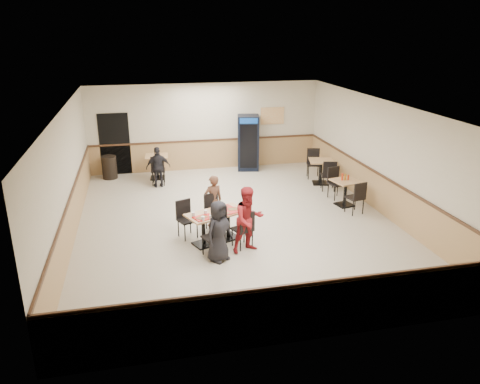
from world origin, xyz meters
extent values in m
plane|color=beige|center=(0.00, 0.00, 0.00)|extent=(10.00, 10.00, 0.00)
plane|color=silver|center=(0.00, 0.00, 3.00)|extent=(10.00, 10.00, 0.00)
plane|color=beige|center=(0.00, 5.00, 1.50)|extent=(8.00, 0.00, 8.00)
plane|color=beige|center=(0.00, -5.00, 1.50)|extent=(8.00, 0.00, 8.00)
plane|color=beige|center=(-4.00, 0.00, 1.50)|extent=(0.00, 10.00, 10.00)
plane|color=beige|center=(4.00, 0.00, 1.50)|extent=(0.00, 10.00, 10.00)
cube|color=tan|center=(0.00, 4.99, 0.50)|extent=(7.98, 0.03, 1.00)
cube|color=tan|center=(3.98, 0.00, 0.50)|extent=(0.03, 9.98, 1.00)
cube|color=#472B19|center=(0.00, 4.97, 1.03)|extent=(7.98, 0.04, 0.06)
cube|color=black|center=(-3.10, 4.98, 1.05)|extent=(1.00, 0.02, 2.10)
cube|color=orange|center=(2.40, 4.96, 1.80)|extent=(0.85, 0.02, 0.60)
cube|color=black|center=(-1.01, -1.15, 0.02)|extent=(0.57, 0.57, 0.04)
cylinder|color=black|center=(-1.01, -1.15, 0.37)|extent=(0.09, 0.09, 0.66)
cube|color=tan|center=(-1.01, -1.15, 0.71)|extent=(0.89, 0.89, 0.04)
cube|color=black|center=(-0.38, -0.90, 0.02)|extent=(0.57, 0.57, 0.04)
cylinder|color=black|center=(-0.38, -0.90, 0.37)|extent=(0.09, 0.09, 0.66)
cube|color=tan|center=(-0.38, -0.90, 0.71)|extent=(0.89, 0.89, 0.04)
imported|color=black|center=(-0.79, -1.96, 0.68)|extent=(0.79, 0.74, 1.36)
imported|color=maroon|center=(-0.07, -1.67, 0.76)|extent=(0.87, 0.76, 1.52)
imported|color=brown|center=(-0.60, -0.09, 0.67)|extent=(0.55, 0.43, 1.34)
imported|color=black|center=(-1.77, 3.31, 0.64)|extent=(0.78, 0.38, 1.29)
cube|color=red|center=(-0.32, -1.03, 0.74)|extent=(0.53, 0.46, 0.02)
cube|color=red|center=(-0.47, -0.81, 0.74)|extent=(0.53, 0.46, 0.02)
cube|color=red|center=(-1.01, -1.28, 0.74)|extent=(0.53, 0.46, 0.02)
cylinder|color=white|center=(-0.72, -1.23, 0.73)|extent=(0.22, 0.22, 0.01)
cube|color=#A2643F|center=(-0.72, -1.23, 0.75)|extent=(0.27, 0.20, 0.02)
cylinder|color=white|center=(-0.53, -1.17, 0.73)|extent=(0.22, 0.22, 0.01)
cube|color=#A2643F|center=(-0.53, -1.17, 0.75)|extent=(0.30, 0.26, 0.02)
cylinder|color=white|center=(-0.48, -0.78, 0.73)|extent=(0.22, 0.22, 0.01)
cube|color=#A2643F|center=(-0.48, -0.78, 0.75)|extent=(0.28, 0.30, 0.02)
cylinder|color=white|center=(-1.06, -1.30, 0.73)|extent=(0.22, 0.22, 0.01)
cube|color=#A2643F|center=(-1.06, -1.30, 0.75)|extent=(0.30, 0.29, 0.02)
cylinder|color=white|center=(-0.25, -0.95, 0.73)|extent=(0.22, 0.22, 0.01)
cube|color=#A2643F|center=(-0.25, -0.95, 0.75)|extent=(0.26, 0.18, 0.02)
cylinder|color=white|center=(-1.06, -1.43, 0.78)|extent=(0.08, 0.08, 0.10)
cylinder|color=white|center=(-0.86, -1.39, 0.78)|extent=(0.08, 0.08, 0.10)
cylinder|color=white|center=(-1.23, -1.14, 0.78)|extent=(0.08, 0.08, 0.10)
cylinder|color=white|center=(-0.94, -1.07, 0.78)|extent=(0.08, 0.08, 0.10)
cylinder|color=#B0B4C5|center=(-0.59, -0.98, 0.79)|extent=(0.07, 0.07, 0.12)
cylinder|color=#B0B4C5|center=(-0.67, -0.96, 0.79)|extent=(0.07, 0.07, 0.12)
ellipsoid|color=white|center=(-0.67, -1.04, 0.78)|extent=(0.15, 0.15, 0.10)
cube|color=black|center=(3.26, 0.50, 0.02)|extent=(0.53, 0.53, 0.04)
cylinder|color=black|center=(3.26, 0.50, 0.38)|extent=(0.09, 0.09, 0.67)
cube|color=tan|center=(3.26, 0.50, 0.72)|extent=(0.83, 0.83, 0.04)
cube|color=black|center=(3.31, 2.49, 0.02)|extent=(0.57, 0.57, 0.04)
cylinder|color=black|center=(3.31, 2.49, 0.40)|extent=(0.09, 0.09, 0.71)
cube|color=tan|center=(3.31, 2.49, 0.76)|extent=(0.89, 0.89, 0.04)
cylinder|color=red|center=(3.16, 0.55, 0.84)|extent=(0.06, 0.06, 0.20)
cylinder|color=#BE7F19|center=(3.25, 0.55, 0.83)|extent=(0.06, 0.06, 0.17)
cylinder|color=red|center=(3.34, 0.55, 0.81)|extent=(0.05, 0.05, 0.14)
cube|color=black|center=(-1.77, 4.20, 0.02)|extent=(0.51, 0.51, 0.04)
cylinder|color=black|center=(-1.77, 4.20, 0.40)|extent=(0.09, 0.09, 0.71)
cube|color=tan|center=(-1.77, 4.20, 0.76)|extent=(0.79, 0.79, 0.04)
cube|color=black|center=(1.43, 4.60, 0.96)|extent=(0.85, 0.83, 1.92)
cube|color=black|center=(1.36, 4.24, 0.91)|extent=(0.58, 0.13, 1.51)
cube|color=navy|center=(1.36, 4.23, 1.80)|extent=(0.60, 0.14, 0.18)
cylinder|color=black|center=(-3.32, 4.55, 0.38)|extent=(0.48, 0.48, 0.76)
camera|label=1|loc=(-2.34, -10.93, 4.79)|focal=35.00mm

